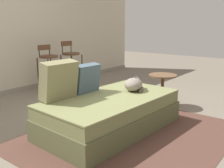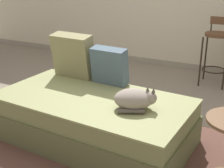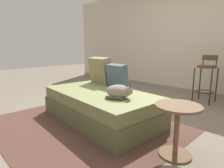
% 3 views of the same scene
% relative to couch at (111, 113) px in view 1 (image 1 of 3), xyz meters
% --- Properties ---
extents(ground_plane, '(16.00, 16.00, 0.00)m').
position_rel_couch_xyz_m(ground_plane, '(0.00, 0.40, -0.22)').
color(ground_plane, slate).
rests_on(ground_plane, ground).
extents(wall_baseboard_trim, '(8.00, 0.02, 0.09)m').
position_rel_couch_xyz_m(wall_baseboard_trim, '(0.00, 2.60, -0.17)').
color(wall_baseboard_trim, gray).
rests_on(wall_baseboard_trim, ground).
extents(area_rug, '(2.48, 2.06, 0.01)m').
position_rel_couch_xyz_m(area_rug, '(0.00, -0.30, -0.22)').
color(area_rug, brown).
rests_on(area_rug, ground).
extents(couch, '(1.84, 1.06, 0.43)m').
position_rel_couch_xyz_m(couch, '(0.00, 0.00, 0.00)').
color(couch, brown).
rests_on(couch, ground).
extents(throw_pillow_corner, '(0.46, 0.25, 0.47)m').
position_rel_couch_xyz_m(throw_pillow_corner, '(-0.47, 0.41, 0.44)').
color(throw_pillow_corner, '#847F56').
rests_on(throw_pillow_corner, couch).
extents(throw_pillow_middle, '(0.37, 0.20, 0.38)m').
position_rel_couch_xyz_m(throw_pillow_middle, '(-0.02, 0.38, 0.40)').
color(throw_pillow_middle, '#4C6070').
rests_on(throw_pillow_middle, couch).
extents(cat, '(0.39, 0.35, 0.20)m').
position_rel_couch_xyz_m(cat, '(0.44, -0.05, 0.30)').
color(cat, gray).
rests_on(cat, couch).
extents(bar_stool_near_window, '(0.34, 0.34, 0.91)m').
position_rel_couch_xyz_m(bar_stool_near_window, '(0.72, 2.06, 0.33)').
color(bar_stool_near_window, '#2D2319').
rests_on(bar_stool_near_window, ground).
extents(bar_stool_by_doorway, '(0.34, 0.34, 0.96)m').
position_rel_couch_xyz_m(bar_stool_by_doorway, '(1.30, 2.06, 0.35)').
color(bar_stool_by_doorway, '#2D2319').
rests_on(bar_stool_by_doorway, ground).
extents(side_table, '(0.44, 0.44, 0.53)m').
position_rel_couch_xyz_m(side_table, '(1.24, -0.07, 0.12)').
color(side_table, brown).
rests_on(side_table, ground).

